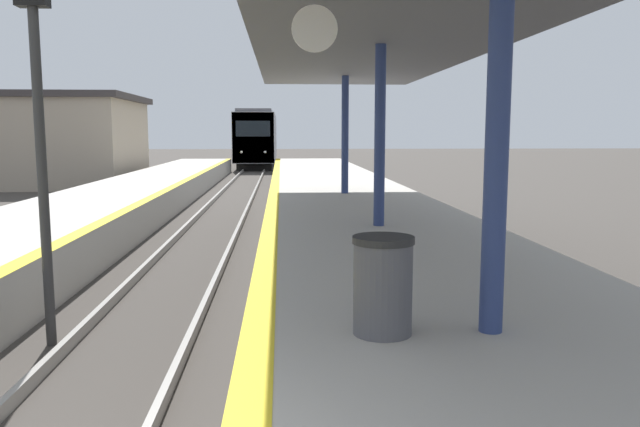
{
  "coord_description": "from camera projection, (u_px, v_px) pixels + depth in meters",
  "views": [
    {
      "loc": [
        1.87,
        -2.39,
        2.61
      ],
      "look_at": [
        3.29,
        20.53,
        -0.37
      ],
      "focal_mm": 35.0,
      "sensor_mm": 36.0,
      "label": 1
    }
  ],
  "objects": [
    {
      "name": "train",
      "position": [
        258.0,
        138.0,
        50.28
      ],
      "size": [
        2.85,
        17.65,
        4.25
      ],
      "color": "black",
      "rests_on": "ground"
    },
    {
      "name": "station_canopy",
      "position": [
        381.0,
        41.0,
        11.29
      ],
      "size": [
        4.7,
        18.95,
        3.53
      ],
      "color": "navy",
      "rests_on": "platform_right"
    },
    {
      "name": "station_building",
      "position": [
        19.0,
        140.0,
        30.95
      ],
      "size": [
        11.71,
        7.9,
        4.47
      ],
      "color": "tan",
      "rests_on": "ground"
    },
    {
      "name": "signal_near",
      "position": [
        35.0,
        61.0,
        7.27
      ],
      "size": [
        0.36,
        0.31,
        4.95
      ],
      "color": "#2D2D2D",
      "rests_on": "ground"
    },
    {
      "name": "trash_bin",
      "position": [
        383.0,
        285.0,
        5.36
      ],
      "size": [
        0.53,
        0.53,
        0.85
      ],
      "color": "#4C4C51",
      "rests_on": "platform_right"
    }
  ]
}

